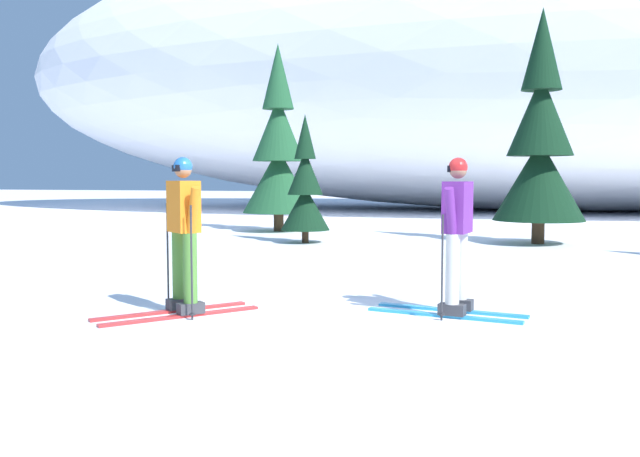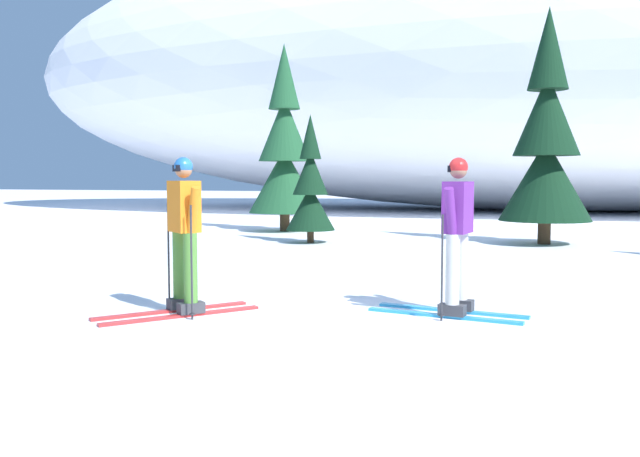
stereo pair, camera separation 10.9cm
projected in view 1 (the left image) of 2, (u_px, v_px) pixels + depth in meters
name	position (u px, v px, depth m)	size (l,w,h in m)	color
ground_plane	(328.00, 325.00, 6.97)	(120.00, 120.00, 0.00)	white
skier_purple_jacket	(456.00, 234.00, 7.43)	(1.76, 0.79, 1.72)	#2893CC
skier_orange_jacket	(183.00, 233.00, 7.48)	(1.50, 1.63, 1.73)	red
pine_tree_far_left	(278.00, 153.00, 18.83)	(1.99, 1.99, 5.14)	#47301E
pine_tree_center_left	(305.00, 189.00, 15.57)	(1.13, 1.13, 2.93)	#47301E
pine_tree_center	(540.00, 146.00, 15.26)	(2.02, 2.02, 5.24)	#47301E
snow_ridge_background	(559.00, 64.00, 30.04)	(51.83, 20.32, 12.89)	white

